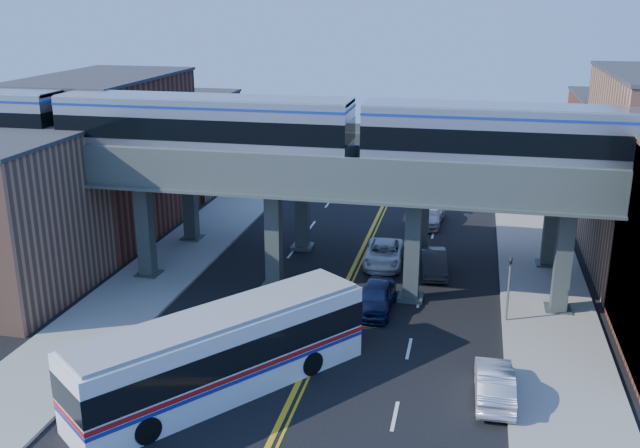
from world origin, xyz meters
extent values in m
plane|color=black|center=(0.00, 0.00, 0.00)|extent=(120.00, 120.00, 0.00)
cube|color=gray|center=(-11.50, 10.00, 0.08)|extent=(5.00, 70.00, 0.16)
cube|color=gray|center=(11.50, 10.00, 0.08)|extent=(5.00, 70.00, 0.16)
cube|color=#9B6850|center=(-18.50, 4.00, 4.50)|extent=(8.00, 10.00, 9.00)
cube|color=brown|center=(-18.50, 16.00, 5.50)|extent=(8.00, 14.00, 11.00)
cube|color=#9B6850|center=(-18.50, 29.00, 4.00)|extent=(8.00, 10.00, 8.00)
cube|color=brown|center=(18.50, 29.00, 4.50)|extent=(8.00, 10.00, 9.00)
cube|color=teal|center=(14.55, 4.00, 4.75)|extent=(0.10, 9.50, 9.50)
cube|color=#3E4844|center=(-12.00, 8.00, 3.00)|extent=(0.85, 0.85, 6.00)
cube|color=#3E4844|center=(-4.00, 8.00, 3.00)|extent=(0.85, 0.85, 6.00)
cube|color=#3E4844|center=(4.00, 8.00, 3.00)|extent=(0.85, 0.85, 6.00)
cube|color=#3E4844|center=(12.00, 8.00, 3.00)|extent=(0.85, 0.85, 6.00)
cube|color=#4B564F|center=(0.00, 8.00, 6.70)|extent=(52.00, 3.60, 1.40)
cube|color=#3E4844|center=(-12.00, 15.00, 3.00)|extent=(0.85, 0.85, 6.00)
cube|color=#3E4844|center=(-4.00, 15.00, 3.00)|extent=(0.85, 0.85, 6.00)
cube|color=#3E4844|center=(4.00, 15.00, 3.00)|extent=(0.85, 0.85, 6.00)
cube|color=#3E4844|center=(12.00, 15.00, 3.00)|extent=(0.85, 0.85, 6.00)
cube|color=#4B564F|center=(0.00, 15.00, 6.70)|extent=(52.00, 3.60, 1.40)
cube|color=black|center=(-20.07, 8.00, 7.54)|extent=(2.41, 2.41, 0.27)
cube|color=black|center=(-13.27, 8.00, 7.54)|extent=(2.41, 2.41, 0.27)
cube|color=black|center=(-2.60, 8.00, 7.54)|extent=(2.41, 2.41, 0.27)
cube|color=#B9BCC4|center=(-7.93, 8.00, 9.43)|extent=(16.67, 3.18, 3.51)
cube|color=black|center=(-7.93, 8.00, 9.58)|extent=(16.69, 3.24, 1.21)
cube|color=black|center=(4.21, 8.00, 7.54)|extent=(2.41, 2.41, 0.27)
cube|color=black|center=(14.88, 8.00, 7.54)|extent=(2.41, 2.41, 0.27)
cube|color=#B9BCC4|center=(9.54, 8.00, 9.43)|extent=(16.67, 3.18, 3.51)
cube|color=black|center=(9.54, 8.00, 9.58)|extent=(16.69, 3.24, 1.21)
cylinder|color=slate|center=(0.30, 3.00, 1.15)|extent=(0.09, 0.09, 2.30)
cylinder|color=red|center=(0.30, 3.00, 2.25)|extent=(0.76, 0.04, 0.76)
cylinder|color=slate|center=(9.20, 6.00, 1.60)|extent=(0.12, 0.12, 3.20)
imported|color=black|center=(9.20, 6.00, 3.65)|extent=(0.15, 0.18, 0.90)
cube|color=white|center=(-3.01, -3.57, 1.75)|extent=(10.64, 12.50, 3.50)
cube|color=black|center=(-3.01, -3.57, 2.20)|extent=(10.71, 12.57, 1.19)
cube|color=#B21419|center=(-3.01, -3.57, 1.41)|extent=(10.70, 12.56, 0.20)
cylinder|color=black|center=(-5.67, -6.99, 0.56)|extent=(3.09, 2.76, 1.13)
cylinder|color=black|center=(-0.68, -0.57, 0.56)|extent=(3.09, 2.76, 1.13)
imported|color=#0F1739|center=(2.28, 6.09, 0.78)|extent=(1.92, 4.63, 1.57)
imported|color=#343437|center=(5.00, 12.23, 0.71)|extent=(2.07, 4.50, 1.43)
imported|color=silver|center=(1.80, 13.16, 0.71)|extent=(2.59, 5.21, 1.42)
imported|color=silver|center=(3.96, 22.47, 0.78)|extent=(2.64, 5.55, 1.56)
imported|color=#ADAEB2|center=(8.46, -1.78, 0.74)|extent=(1.70, 4.55, 1.48)
camera|label=1|loc=(6.90, -29.43, 16.41)|focal=40.00mm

